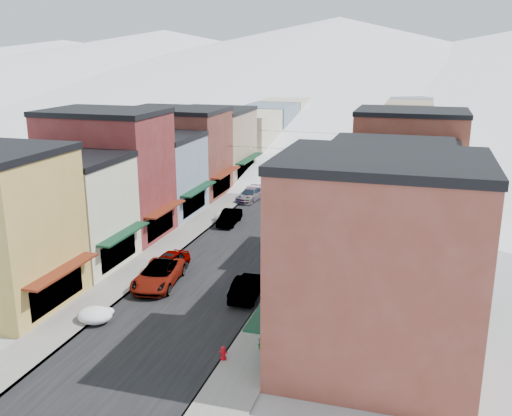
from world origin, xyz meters
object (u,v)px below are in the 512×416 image
Objects in this scene: streetlamp_near at (313,216)px; trash_can at (297,263)px; car_green_sedan at (248,287)px; car_white_suv at (158,275)px; car_silver_sedan at (168,263)px; fire_hydrant at (223,353)px; car_dark_hatch at (230,217)px.

trash_can is at bearing -91.80° from streetlamp_near.
streetlamp_near is (2.52, 12.25, 2.29)m from car_green_sedan.
streetlamp_near is (9.90, 12.15, 2.24)m from car_white_suv.
car_silver_sedan is 1.00× the size of car_green_sedan.
car_dark_hatch is at bearing 108.30° from fire_hydrant.
streetlamp_near is (0.18, 5.77, 2.52)m from trash_can.
car_white_suv is at bearing -129.18° from streetlamp_near.
streetlamp_near reaches higher than car_white_suv.
fire_hydrant is at bearing -93.59° from trash_can.
streetlamp_near is (10.24, 9.60, 2.26)m from car_silver_sedan.
car_dark_hatch is 14.39m from trash_can.
car_white_suv is 1.35× the size of streetlamp_near.
car_green_sedan is at bearing -109.82° from trash_can.
streetlamp_near is at bearing 46.75° from car_silver_sedan.
car_silver_sedan is 5.61× the size of trash_can.
trash_can is (0.98, 15.67, 0.07)m from fire_hydrant.
car_green_sedan is 6.89m from trash_can.
car_silver_sedan is 8.17m from car_green_sedan.
car_white_suv is at bearing -3.15° from car_green_sedan.
fire_hydrant is (8.70, -26.30, -0.24)m from car_dark_hatch.
car_green_sedan reaches higher than fire_hydrant.
car_white_suv is 17.02m from car_dark_hatch.
car_silver_sedan is 14.22m from streetlamp_near.
car_silver_sedan reaches higher than trash_can.
car_green_sedan is at bearing -15.29° from car_silver_sedan.
car_dark_hatch is at bearing -69.18° from car_green_sedan.
fire_hydrant is 15.70m from trash_can.
streetlamp_near is at bearing -29.18° from car_dark_hatch.
streetlamp_near is at bearing -104.02° from car_green_sedan.
car_dark_hatch is 0.99× the size of streetlamp_near.
car_dark_hatch is (0.38, 14.47, -0.09)m from car_silver_sedan.
car_white_suv is 12.76m from fire_hydrant.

